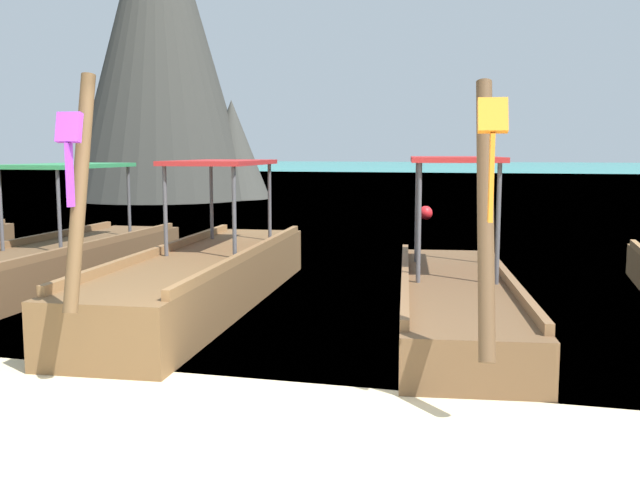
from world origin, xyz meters
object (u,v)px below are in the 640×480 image
(longtail_boat_orange_ribbon, at_px, (456,295))
(longtail_boat_violet_ribbon, at_px, (205,276))
(karst_rock, at_px, (163,38))
(longtail_boat_turquoise_ribbon, at_px, (40,266))
(mooring_buoy_near, at_px, (425,213))

(longtail_boat_orange_ribbon, bearing_deg, longtail_boat_violet_ribbon, 177.81)
(karst_rock, bearing_deg, longtail_boat_turquoise_ribbon, -68.85)
(longtail_boat_orange_ribbon, height_order, mooring_buoy_near, longtail_boat_orange_ribbon)
(longtail_boat_violet_ribbon, xyz_separation_m, karst_rock, (-9.69, 18.54, 6.00))
(longtail_boat_turquoise_ribbon, xyz_separation_m, mooring_buoy_near, (4.20, 11.45, -0.13))
(karst_rock, xyz_separation_m, mooring_buoy_near, (11.21, -6.67, -6.17))
(longtail_boat_violet_ribbon, relative_size, longtail_boat_orange_ribbon, 1.08)
(longtail_boat_violet_ribbon, distance_m, longtail_boat_orange_ribbon, 3.11)
(longtail_boat_violet_ribbon, bearing_deg, longtail_boat_turquoise_ribbon, 170.99)
(longtail_boat_orange_ribbon, xyz_separation_m, karst_rock, (-12.80, 18.66, 6.06))
(longtail_boat_turquoise_ribbon, height_order, karst_rock, karst_rock)
(mooring_buoy_near, bearing_deg, longtail_boat_turquoise_ribbon, -110.15)
(longtail_boat_orange_ribbon, bearing_deg, longtail_boat_turquoise_ribbon, 174.63)
(longtail_boat_turquoise_ribbon, height_order, longtail_boat_violet_ribbon, longtail_boat_turquoise_ribbon)
(longtail_boat_turquoise_ribbon, xyz_separation_m, longtail_boat_orange_ribbon, (5.79, -0.54, -0.02))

